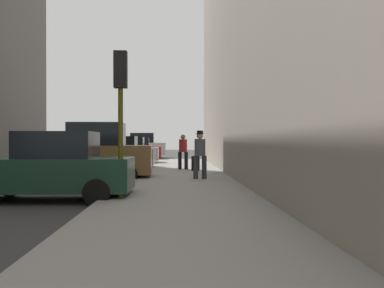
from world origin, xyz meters
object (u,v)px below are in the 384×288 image
(parked_bronze_suv, at_px, (93,154))
(traffic_light, at_px, (121,92))
(parked_dark_green_sedan, at_px, (52,168))
(rolling_suitcase, at_px, (196,163))
(pedestrian_with_beanie, at_px, (200,152))
(parked_red_hatchback, at_px, (135,150))
(parked_silver_sedan, at_px, (127,152))
(fire_hydrant, at_px, (142,167))
(pedestrian_in_red_jacket, at_px, (183,150))
(parked_gray_coupe, at_px, (115,154))
(parked_white_van, at_px, (141,146))

(parked_bronze_suv, bearing_deg, traffic_light, -73.18)
(parked_dark_green_sedan, xyz_separation_m, rolling_suitcase, (4.15, 9.04, -0.36))
(traffic_light, relative_size, pedestrian_with_beanie, 2.03)
(parked_red_hatchback, bearing_deg, parked_bronze_suv, -90.00)
(parked_silver_sedan, height_order, fire_hydrant, parked_silver_sedan)
(fire_hydrant, bearing_deg, parked_silver_sedan, 99.80)
(parked_dark_green_sedan, height_order, parked_red_hatchback, same)
(fire_hydrant, bearing_deg, pedestrian_with_beanie, -38.32)
(parked_dark_green_sedan, bearing_deg, parked_bronze_suv, 90.00)
(pedestrian_in_red_jacket, xyz_separation_m, rolling_suitcase, (0.59, -0.78, -0.61))
(parked_gray_coupe, xyz_separation_m, traffic_light, (1.85, -12.19, 1.91))
(parked_white_van, distance_m, rolling_suitcase, 19.13)
(parked_red_hatchback, xyz_separation_m, pedestrian_with_beanie, (4.09, -17.57, 0.29))
(parked_bronze_suv, xyz_separation_m, rolling_suitcase, (4.15, 3.53, -0.54))
(parked_bronze_suv, relative_size, fire_hydrant, 6.60)
(parked_bronze_suv, xyz_separation_m, parked_red_hatchback, (0.00, 16.58, -0.18))
(traffic_light, bearing_deg, parked_silver_sedan, 96.08)
(parked_red_hatchback, relative_size, rolling_suitcase, 4.10)
(fire_hydrant, bearing_deg, parked_bronze_suv, -155.61)
(parked_white_van, height_order, traffic_light, traffic_light)
(parked_dark_green_sedan, bearing_deg, pedestrian_with_beanie, 47.84)
(parked_silver_sedan, relative_size, traffic_light, 1.17)
(rolling_suitcase, bearing_deg, parked_silver_sedan, 118.22)
(fire_hydrant, xyz_separation_m, pedestrian_in_red_jacket, (1.75, 3.50, 0.61))
(parked_silver_sedan, height_order, parked_white_van, parked_white_van)
(fire_hydrant, xyz_separation_m, pedestrian_with_beanie, (2.29, -1.81, 0.64))
(parked_gray_coupe, distance_m, parked_red_hatchback, 10.53)
(fire_hydrant, bearing_deg, parked_white_van, 94.82)
(parked_dark_green_sedan, height_order, parked_bronze_suv, parked_bronze_suv)
(parked_dark_green_sedan, bearing_deg, parked_gray_coupe, 90.00)
(pedestrian_in_red_jacket, bearing_deg, traffic_light, -99.26)
(parked_white_van, bearing_deg, fire_hydrant, -85.18)
(parked_dark_green_sedan, height_order, parked_silver_sedan, same)
(pedestrian_in_red_jacket, bearing_deg, pedestrian_with_beanie, -84.22)
(parked_silver_sedan, relative_size, pedestrian_with_beanie, 2.37)
(parked_white_van, relative_size, pedestrian_with_beanie, 2.60)
(pedestrian_with_beanie, bearing_deg, parked_bronze_suv, 166.38)
(parked_gray_coupe, distance_m, pedestrian_in_red_jacket, 3.97)
(parked_bronze_suv, distance_m, parked_gray_coupe, 6.06)
(parked_bronze_suv, bearing_deg, fire_hydrant, 24.39)
(pedestrian_with_beanie, bearing_deg, parked_red_hatchback, 103.11)
(parked_bronze_suv, bearing_deg, parked_silver_sedan, 90.00)
(pedestrian_with_beanie, bearing_deg, parked_silver_sedan, 108.48)
(parked_silver_sedan, bearing_deg, parked_gray_coupe, -90.00)
(parked_bronze_suv, distance_m, parked_silver_sedan, 11.26)
(parked_gray_coupe, relative_size, rolling_suitcase, 4.07)
(parked_bronze_suv, height_order, pedestrian_in_red_jacket, parked_bronze_suv)
(parked_bronze_suv, xyz_separation_m, traffic_light, (1.85, -6.13, 1.73))
(parked_dark_green_sedan, distance_m, parked_bronze_suv, 5.52)
(parked_gray_coupe, bearing_deg, pedestrian_in_red_jacket, -26.06)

